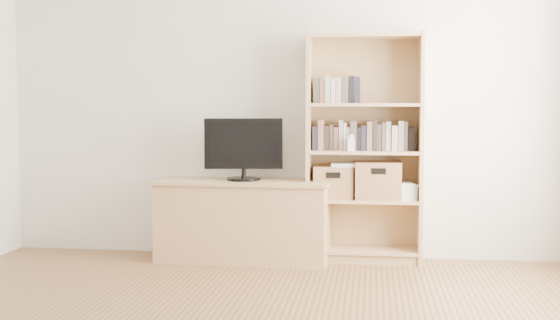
% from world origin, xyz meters
% --- Properties ---
extents(back_wall, '(4.50, 0.02, 2.60)m').
position_xyz_m(back_wall, '(0.00, 2.50, 1.30)').
color(back_wall, white).
rests_on(back_wall, floor).
extents(tv_stand, '(1.35, 0.56, 0.61)m').
position_xyz_m(tv_stand, '(-0.25, 2.25, 0.30)').
color(tv_stand, tan).
rests_on(tv_stand, floor).
extents(bookshelf, '(0.89, 0.33, 1.78)m').
position_xyz_m(bookshelf, '(0.69, 2.34, 0.89)').
color(bookshelf, tan).
rests_on(bookshelf, floor).
extents(television, '(0.61, 0.13, 0.48)m').
position_xyz_m(television, '(-0.25, 2.25, 0.88)').
color(television, black).
rests_on(television, tv_stand).
extents(books_row_mid, '(0.87, 0.21, 0.23)m').
position_xyz_m(books_row_mid, '(0.69, 2.36, 0.99)').
color(books_row_mid, '#232031').
rests_on(books_row_mid, bookshelf).
extents(books_row_upper, '(0.40, 0.15, 0.21)m').
position_xyz_m(books_row_upper, '(0.49, 2.36, 1.34)').
color(books_row_upper, '#232031').
rests_on(books_row_upper, bookshelf).
extents(baby_monitor, '(0.06, 0.04, 0.11)m').
position_xyz_m(baby_monitor, '(0.59, 2.24, 0.92)').
color(baby_monitor, white).
rests_on(baby_monitor, bookshelf).
extents(basket_left, '(0.32, 0.26, 0.25)m').
position_xyz_m(basket_left, '(0.45, 2.33, 0.62)').
color(basket_left, brown).
rests_on(basket_left, bookshelf).
extents(basket_right, '(0.36, 0.30, 0.29)m').
position_xyz_m(basket_right, '(0.79, 2.34, 0.64)').
color(basket_right, brown).
rests_on(basket_right, bookshelf).
extents(laptop, '(0.34, 0.24, 0.03)m').
position_xyz_m(laptop, '(0.61, 2.33, 0.76)').
color(laptop, white).
rests_on(laptop, basket_left).
extents(magazine_stack, '(0.20, 0.26, 0.11)m').
position_xyz_m(magazine_stack, '(0.99, 2.34, 0.55)').
color(magazine_stack, beige).
rests_on(magazine_stack, bookshelf).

